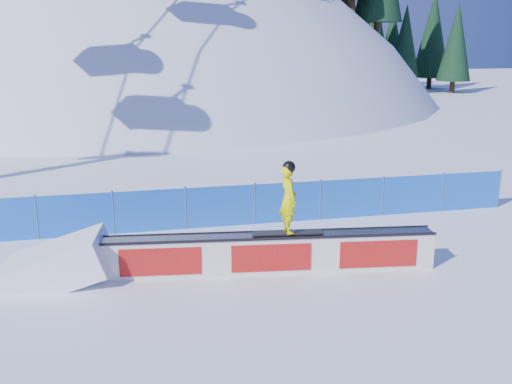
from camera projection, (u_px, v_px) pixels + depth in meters
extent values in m
plane|color=white|center=(160.00, 301.00, 11.85)|extent=(160.00, 160.00, 0.00)
sphere|color=white|center=(144.00, 282.00, 56.15)|extent=(64.00, 64.00, 64.00)
cylinder|color=black|center=(322.00, 3.00, 55.70)|extent=(0.50, 0.50, 1.40)
cylinder|color=black|center=(359.00, 10.00, 49.33)|extent=(0.50, 0.50, 1.40)
cylinder|color=black|center=(373.00, 36.00, 53.84)|extent=(0.50, 0.50, 1.40)
cylinder|color=black|center=(401.00, 69.00, 54.32)|extent=(0.50, 0.50, 1.40)
cone|color=black|center=(405.00, 15.00, 53.03)|extent=(3.82, 3.82, 8.69)
cylinder|color=black|center=(390.00, 79.00, 58.72)|extent=(0.50, 0.50, 1.40)
cone|color=black|center=(392.00, 43.00, 57.77)|extent=(2.64, 2.64, 6.01)
cylinder|color=black|center=(449.00, 91.00, 51.58)|extent=(0.50, 0.50, 1.40)
cone|color=black|center=(454.00, 30.00, 50.19)|extent=(4.14, 4.14, 9.40)
cylinder|color=black|center=(428.00, 84.00, 58.83)|extent=(0.50, 0.50, 1.40)
cone|color=black|center=(432.00, 36.00, 57.57)|extent=(3.69, 3.69, 8.38)
cylinder|color=black|center=(469.00, 89.00, 53.22)|extent=(0.50, 0.50, 1.40)
cone|color=black|center=(475.00, 32.00, 51.87)|extent=(4.02, 4.02, 9.13)
cube|color=blue|center=(150.00, 211.00, 15.93)|extent=(22.00, 0.03, 1.20)
cylinder|color=#404D73|center=(37.00, 216.00, 15.29)|extent=(0.05, 0.05, 1.30)
cylinder|color=#404D73|center=(113.00, 211.00, 15.71)|extent=(0.05, 0.05, 1.30)
cylinder|color=#404D73|center=(186.00, 207.00, 16.12)|extent=(0.05, 0.05, 1.30)
cylinder|color=#404D73|center=(255.00, 203.00, 16.54)|extent=(0.05, 0.05, 1.30)
cylinder|color=#404D73|center=(321.00, 199.00, 16.95)|extent=(0.05, 0.05, 1.30)
cylinder|color=#404D73|center=(383.00, 195.00, 17.37)|extent=(0.05, 0.05, 1.30)
cylinder|color=#404D73|center=(442.00, 191.00, 17.78)|extent=(0.05, 0.05, 1.30)
cylinder|color=#404D73|center=(499.00, 188.00, 18.20)|extent=(0.05, 0.05, 1.30)
cube|color=silver|center=(270.00, 254.00, 13.22)|extent=(7.71, 1.40, 0.87)
cube|color=gray|center=(270.00, 236.00, 13.10)|extent=(7.63, 1.42, 0.04)
cube|color=black|center=(272.00, 239.00, 12.85)|extent=(7.65, 0.95, 0.06)
cube|color=black|center=(269.00, 231.00, 13.34)|extent=(7.65, 0.95, 0.06)
cube|color=red|center=(271.00, 258.00, 12.98)|extent=(7.27, 0.90, 0.65)
cube|color=red|center=(269.00, 250.00, 13.46)|extent=(7.27, 0.90, 0.65)
cube|color=black|center=(288.00, 233.00, 13.12)|extent=(1.66, 0.49, 0.03)
imported|color=#E2E300|center=(288.00, 199.00, 12.91)|extent=(0.44, 0.62, 1.58)
sphere|color=black|center=(289.00, 167.00, 12.72)|extent=(0.30, 0.30, 0.30)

